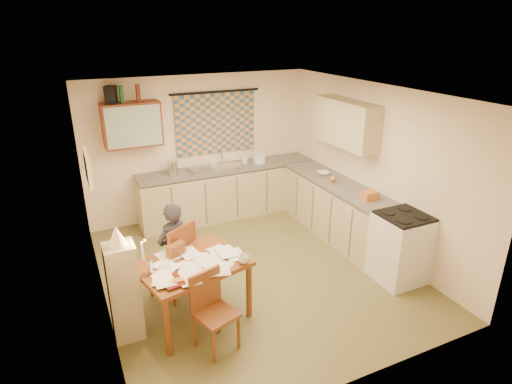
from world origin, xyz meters
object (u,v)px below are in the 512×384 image
counter_back (231,191)px  shelf_stand (124,292)px  stove (400,248)px  dining_table (193,290)px  counter_right (346,216)px  person (173,251)px  chair_far (174,273)px

counter_back → shelf_stand: (-2.29, -2.58, 0.12)m
stove → dining_table: bearing=172.0°
counter_back → shelf_stand: shelf_stand is taller
counter_back → counter_right: 2.17m
person → shelf_stand: 0.89m
stove → counter_right: bearing=90.0°
counter_right → person: (-2.85, -0.27, 0.19)m
person → dining_table: bearing=71.3°
counter_right → person: 2.86m
counter_right → dining_table: (-2.78, -0.81, -0.07)m
counter_back → chair_far: size_ratio=3.24×
shelf_stand → counter_right: bearing=12.9°
person → chair_far: bearing=-65.0°
stove → person: bearing=161.9°
dining_table → shelf_stand: shelf_stand is taller
counter_right → counter_back: bearing=125.4°
chair_far → shelf_stand: (-0.68, -0.56, 0.26)m
counter_back → stove: (1.25, -2.97, 0.03)m
counter_back → counter_right: same height
counter_back → shelf_stand: bearing=-131.5°
dining_table → chair_far: size_ratio=1.33×
dining_table → chair_far: chair_far is taller
chair_far → shelf_stand: bearing=7.1°
chair_far → shelf_stand: size_ratio=0.89×
dining_table → counter_back: bearing=46.3°
chair_far → shelf_stand: 0.92m
dining_table → person: bearing=84.2°
stove → counter_back: bearing=112.9°
chair_far → person: (0.02, -0.01, 0.32)m
chair_far → stove: bearing=129.2°
counter_back → counter_right: bearing=-54.6°
stove → shelf_stand: 3.56m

